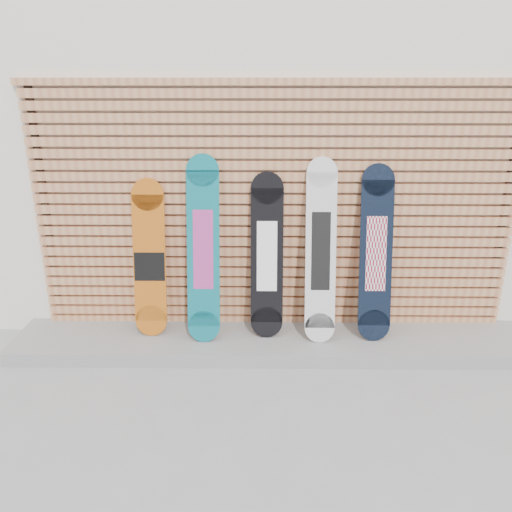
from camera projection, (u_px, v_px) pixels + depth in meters
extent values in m
plane|color=gray|center=(295.00, 392.00, 3.85)|extent=(80.00, 80.00, 0.00)
cube|color=silver|center=(320.00, 118.00, 6.54)|extent=(12.00, 5.00, 3.60)
cube|color=gray|center=(273.00, 342.00, 4.47)|extent=(4.60, 0.70, 0.12)
cube|color=#BC774E|center=(273.00, 319.00, 4.72)|extent=(4.20, 0.05, 0.08)
cube|color=#BC774E|center=(273.00, 310.00, 4.69)|extent=(4.20, 0.05, 0.08)
cube|color=#BC774E|center=(273.00, 300.00, 4.65)|extent=(4.20, 0.05, 0.07)
cube|color=#BC774E|center=(273.00, 291.00, 4.62)|extent=(4.20, 0.05, 0.07)
cube|color=#BC774E|center=(273.00, 281.00, 4.59)|extent=(4.20, 0.05, 0.07)
cube|color=#BC774E|center=(273.00, 271.00, 4.56)|extent=(4.20, 0.05, 0.07)
cube|color=#BC774E|center=(274.00, 261.00, 4.53)|extent=(4.20, 0.05, 0.07)
cube|color=#BC774E|center=(274.00, 251.00, 4.49)|extent=(4.20, 0.05, 0.07)
cube|color=#BC774E|center=(274.00, 241.00, 4.46)|extent=(4.20, 0.05, 0.07)
cube|color=#BC774E|center=(274.00, 231.00, 4.43)|extent=(4.20, 0.05, 0.08)
cube|color=#BC774E|center=(274.00, 220.00, 4.40)|extent=(4.20, 0.05, 0.08)
cube|color=#BC774E|center=(274.00, 210.00, 4.36)|extent=(4.20, 0.05, 0.08)
cube|color=#BC774E|center=(274.00, 199.00, 4.33)|extent=(4.20, 0.05, 0.08)
cube|color=#BC774E|center=(274.00, 188.00, 4.30)|extent=(4.20, 0.05, 0.08)
cube|color=#BC774E|center=(275.00, 176.00, 4.27)|extent=(4.20, 0.05, 0.08)
cube|color=#BC774E|center=(275.00, 165.00, 4.23)|extent=(4.20, 0.05, 0.08)
cube|color=#BC774E|center=(275.00, 154.00, 4.20)|extent=(4.20, 0.05, 0.08)
cube|color=#BC774E|center=(275.00, 142.00, 4.17)|extent=(4.20, 0.05, 0.08)
cube|color=#BC774E|center=(275.00, 130.00, 4.14)|extent=(4.20, 0.05, 0.08)
cube|color=#BC774E|center=(275.00, 118.00, 4.10)|extent=(4.20, 0.05, 0.08)
cube|color=#BC774E|center=(275.00, 106.00, 4.07)|extent=(4.20, 0.05, 0.08)
cube|color=#BC774E|center=(276.00, 93.00, 4.04)|extent=(4.20, 0.05, 0.08)
cube|color=black|center=(47.00, 218.00, 4.44)|extent=(0.06, 0.04, 2.23)
cube|color=black|center=(503.00, 219.00, 4.40)|extent=(0.06, 0.04, 2.23)
cube|color=#BC774E|center=(276.00, 81.00, 4.01)|extent=(4.26, 0.07, 0.06)
cube|color=#B45913|center=(150.00, 259.00, 4.35)|extent=(0.28, 0.23, 1.10)
cylinder|color=#B45913|center=(151.00, 320.00, 4.43)|extent=(0.28, 0.08, 0.28)
cylinder|color=#B45913|center=(148.00, 195.00, 4.27)|extent=(0.28, 0.08, 0.28)
cube|color=black|center=(150.00, 266.00, 4.36)|extent=(0.27, 0.07, 0.25)
cube|color=#0B6673|center=(203.00, 250.00, 4.26)|extent=(0.28, 0.33, 1.31)
cylinder|color=#0B6673|center=(204.00, 326.00, 4.33)|extent=(0.28, 0.09, 0.28)
cylinder|color=#0B6673|center=(203.00, 170.00, 4.19)|extent=(0.28, 0.09, 0.28)
cube|color=#C04396|center=(203.00, 250.00, 4.26)|extent=(0.17, 0.18, 0.67)
cube|color=black|center=(267.00, 256.00, 4.32)|extent=(0.28, 0.25, 1.16)
cylinder|color=black|center=(267.00, 322.00, 4.40)|extent=(0.28, 0.08, 0.28)
cylinder|color=black|center=(267.00, 188.00, 4.24)|extent=(0.28, 0.08, 0.28)
cube|color=white|center=(267.00, 256.00, 4.32)|extent=(0.17, 0.14, 0.60)
cube|color=silver|center=(321.00, 251.00, 4.25)|extent=(0.26, 0.33, 1.30)
cylinder|color=silver|center=(319.00, 328.00, 4.33)|extent=(0.26, 0.08, 0.26)
cylinder|color=silver|center=(322.00, 172.00, 4.18)|extent=(0.26, 0.08, 0.26)
cube|color=black|center=(321.00, 251.00, 4.25)|extent=(0.16, 0.18, 0.66)
cube|color=black|center=(376.00, 254.00, 4.27)|extent=(0.28, 0.30, 1.23)
cylinder|color=black|center=(374.00, 325.00, 4.35)|extent=(0.28, 0.08, 0.28)
cylinder|color=black|center=(378.00, 180.00, 4.20)|extent=(0.28, 0.08, 0.28)
cube|color=white|center=(376.00, 254.00, 4.27)|extent=(0.17, 0.17, 0.63)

